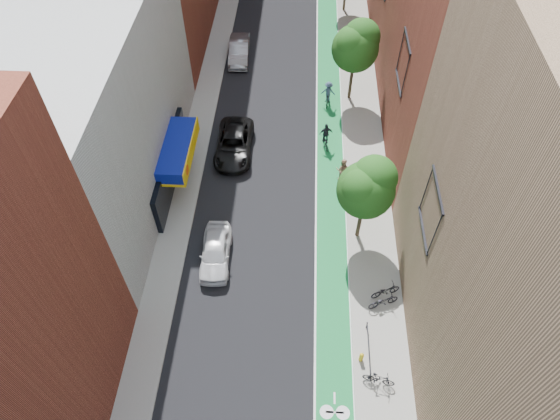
# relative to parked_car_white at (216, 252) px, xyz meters

# --- Properties ---
(ground) EXTENTS (160.00, 160.00, 0.00)m
(ground) POSITION_rel_parked_car_white_xyz_m (3.07, -7.83, -0.74)
(ground) COLOR black
(ground) RESTS_ON ground
(bike_lane) EXTENTS (2.00, 68.00, 0.01)m
(bike_lane) POSITION_rel_parked_car_white_xyz_m (7.07, 18.17, -0.74)
(bike_lane) COLOR #126735
(bike_lane) RESTS_ON ground
(sidewalk_left) EXTENTS (2.00, 68.00, 0.15)m
(sidewalk_left) POSITION_rel_parked_car_white_xyz_m (-2.93, 18.17, -0.67)
(sidewalk_left) COLOR gray
(sidewalk_left) RESTS_ON ground
(sidewalk_right) EXTENTS (3.00, 68.00, 0.15)m
(sidewalk_right) POSITION_rel_parked_car_white_xyz_m (9.57, 18.17, -0.67)
(sidewalk_right) COLOR gray
(sidewalk_right) RESTS_ON ground
(building_left_white) EXTENTS (8.00, 20.00, 12.00)m
(building_left_white) POSITION_rel_parked_car_white_xyz_m (-7.93, 6.17, 5.26)
(building_left_white) COLOR silver
(building_left_white) RESTS_ON ground
(building_right_near_tan) EXTENTS (8.00, 20.00, 18.00)m
(building_right_near_tan) POSITION_rel_parked_car_white_xyz_m (15.07, -5.83, 8.26)
(building_right_near_tan) COLOR #8C6B4C
(building_right_near_tan) RESTS_ON ground
(tree_near) EXTENTS (3.40, 3.36, 6.42)m
(tree_near) POSITION_rel_parked_car_white_xyz_m (8.71, 2.19, 3.91)
(tree_near) COLOR #332619
(tree_near) RESTS_ON ground
(tree_mid) EXTENTS (3.55, 3.53, 6.74)m
(tree_mid) POSITION_rel_parked_car_white_xyz_m (8.71, 16.19, 4.15)
(tree_mid) COLOR #332619
(tree_mid) RESTS_ON ground
(parked_car_white) EXTENTS (1.93, 4.43, 1.49)m
(parked_car_white) POSITION_rel_parked_car_white_xyz_m (0.00, 0.00, 0.00)
(parked_car_white) COLOR silver
(parked_car_white) RESTS_ON ground
(parked_car_black) EXTENTS (2.56, 5.51, 1.53)m
(parked_car_black) POSITION_rel_parked_car_white_xyz_m (0.07, 9.50, 0.02)
(parked_car_black) COLOR black
(parked_car_black) RESTS_ON ground
(parked_car_silver) EXTENTS (1.89, 4.86, 1.58)m
(parked_car_silver) POSITION_rel_parked_car_white_xyz_m (-0.80, 21.41, 0.05)
(parked_car_silver) COLOR gray
(parked_car_silver) RESTS_ON ground
(cyclist_lane_near) EXTENTS (1.01, 1.85, 2.19)m
(cyclist_lane_near) POSITION_rel_parked_car_white_xyz_m (7.77, 6.73, 0.19)
(cyclist_lane_near) COLOR black
(cyclist_lane_near) RESTS_ON ground
(cyclist_lane_mid) EXTENTS (1.04, 1.60, 2.02)m
(cyclist_lane_mid) POSITION_rel_parked_car_white_xyz_m (6.70, 10.45, 0.06)
(cyclist_lane_mid) COLOR black
(cyclist_lane_mid) RESTS_ON ground
(cyclist_lane_far) EXTENTS (1.17, 1.77, 2.04)m
(cyclist_lane_far) POSITION_rel_parked_car_white_xyz_m (6.92, 15.40, 0.17)
(cyclist_lane_far) COLOR black
(cyclist_lane_far) RESTS_ON ground
(parked_bike_near) EXTENTS (1.92, 1.25, 0.95)m
(parked_bike_near) POSITION_rel_parked_car_white_xyz_m (9.86, -2.79, -0.12)
(parked_bike_near) COLOR black
(parked_bike_near) RESTS_ON sidewalk_right
(parked_bike_mid) EXTENTS (1.71, 0.81, 0.99)m
(parked_bike_mid) POSITION_rel_parked_car_white_xyz_m (9.27, -7.28, -0.10)
(parked_bike_mid) COLOR black
(parked_bike_mid) RESTS_ON sidewalk_right
(parked_bike_far) EXTENTS (1.87, 1.23, 0.93)m
(parked_bike_far) POSITION_rel_parked_car_white_xyz_m (10.03, -2.11, -0.13)
(parked_bike_far) COLOR black
(parked_bike_far) RESTS_ON sidewalk_right
(fire_hydrant) EXTENTS (0.23, 0.23, 0.67)m
(fire_hydrant) POSITION_rel_parked_car_white_xyz_m (8.46, -6.10, -0.23)
(fire_hydrant) COLOR gold
(fire_hydrant) RESTS_ON sidewalk_right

